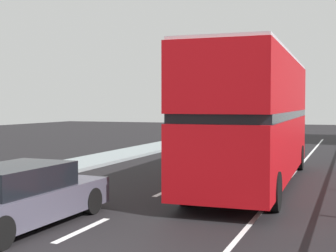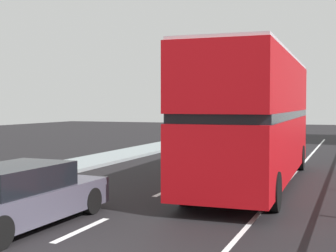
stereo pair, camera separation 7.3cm
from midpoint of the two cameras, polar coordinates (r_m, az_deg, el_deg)
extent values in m
cube|color=silver|center=(10.67, -10.19, -11.92)|extent=(0.16, 2.16, 0.01)
cube|color=silver|center=(15.10, -0.20, -7.59)|extent=(0.16, 2.16, 0.01)
cube|color=silver|center=(19.83, 5.06, -5.16)|extent=(0.16, 2.16, 0.01)
cube|color=silver|center=(24.68, 8.26, -3.66)|extent=(0.16, 2.16, 0.01)
cube|color=silver|center=(29.59, 10.39, -2.65)|extent=(0.16, 2.16, 0.01)
cube|color=silver|center=(34.54, 11.92, -1.92)|extent=(0.16, 2.16, 0.01)
cube|color=silver|center=(16.02, 13.06, -7.07)|extent=(0.12, 46.00, 0.01)
cube|color=red|center=(16.37, 10.02, -2.34)|extent=(2.77, 11.20, 1.85)
cube|color=black|center=(16.31, 10.05, 1.33)|extent=(2.78, 10.75, 0.24)
cube|color=red|center=(16.32, 10.07, 4.74)|extent=(2.77, 11.20, 1.70)
cube|color=silver|center=(16.38, 10.10, 7.89)|extent=(2.71, 10.97, 0.10)
cube|color=black|center=(21.84, 12.42, -0.90)|extent=(2.25, 0.09, 1.30)
cube|color=yellow|center=(21.83, 12.48, 5.27)|extent=(1.50, 0.08, 0.28)
cylinder|color=black|center=(20.73, 8.76, -3.47)|extent=(0.30, 1.01, 1.00)
cylinder|color=black|center=(20.43, 15.12, -3.61)|extent=(0.30, 1.01, 1.00)
cylinder|color=black|center=(12.89, 1.96, -7.10)|extent=(0.30, 1.01, 1.00)
cylinder|color=black|center=(12.40, 12.23, -7.54)|extent=(0.30, 1.01, 1.00)
cube|color=#4A4858|center=(11.21, -16.98, -8.68)|extent=(1.90, 4.62, 0.64)
cube|color=black|center=(10.94, -17.79, -5.83)|extent=(1.63, 2.56, 0.54)
cylinder|color=black|center=(12.96, -15.24, -7.95)|extent=(0.22, 0.65, 0.64)
cylinder|color=black|center=(12.05, -9.10, -8.68)|extent=(0.22, 0.65, 0.64)
cylinder|color=black|center=(9.56, -19.34, -11.76)|extent=(0.22, 0.65, 0.64)
camera|label=1|loc=(0.04, -90.15, -0.01)|focal=51.83mm
camera|label=2|loc=(0.04, 89.85, 0.01)|focal=51.83mm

